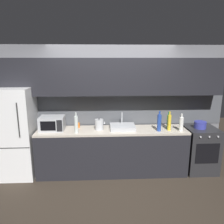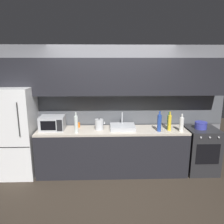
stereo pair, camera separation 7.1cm
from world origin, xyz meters
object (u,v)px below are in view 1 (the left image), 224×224
(microwave, at_px, (52,123))
(mug_orange, at_px, (78,125))
(wine_bottle_white, at_px, (181,124))
(wine_bottle_yellow, at_px, (169,122))
(cooking_pot, at_px, (200,125))
(refrigerator, at_px, (16,133))
(wine_bottle_green, at_px, (168,121))
(wine_bottle_clear, at_px, (76,124))
(kettle, at_px, (99,125))
(wine_bottle_blue, at_px, (159,123))
(oven_range, at_px, (200,149))

(microwave, distance_m, mug_orange, 0.50)
(wine_bottle_white, bearing_deg, wine_bottle_yellow, 164.44)
(microwave, height_order, cooking_pot, microwave)
(refrigerator, height_order, wine_bottle_green, refrigerator)
(microwave, xyz_separation_m, wine_bottle_clear, (0.48, -0.19, 0.03))
(wine_bottle_yellow, height_order, mug_orange, wine_bottle_yellow)
(wine_bottle_yellow, bearing_deg, microwave, 177.17)
(refrigerator, height_order, mug_orange, refrigerator)
(microwave, height_order, wine_bottle_green, wine_bottle_green)
(kettle, distance_m, wine_bottle_yellow, 1.34)
(wine_bottle_white, bearing_deg, wine_bottle_blue, 177.76)
(refrigerator, distance_m, mug_orange, 1.16)
(kettle, distance_m, wine_bottle_clear, 0.46)
(microwave, bearing_deg, oven_range, -0.39)
(oven_range, bearing_deg, wine_bottle_clear, -176.11)
(oven_range, xyz_separation_m, wine_bottle_green, (-0.67, 0.04, 0.59))
(refrigerator, height_order, microwave, refrigerator)
(kettle, height_order, wine_bottle_blue, wine_bottle_blue)
(wine_bottle_clear, distance_m, wine_bottle_white, 1.96)
(wine_bottle_blue, bearing_deg, wine_bottle_white, -2.24)
(wine_bottle_green, xyz_separation_m, wine_bottle_white, (0.19, -0.19, 0.00))
(refrigerator, xyz_separation_m, wine_bottle_clear, (1.16, -0.17, 0.20))
(cooking_pot, bearing_deg, refrigerator, -180.00)
(microwave, relative_size, kettle, 2.04)
(wine_bottle_white, relative_size, mug_orange, 3.53)
(wine_bottle_blue, bearing_deg, wine_bottle_green, 37.56)
(microwave, bearing_deg, mug_orange, 17.19)
(wine_bottle_blue, relative_size, wine_bottle_white, 1.15)
(wine_bottle_green, height_order, cooking_pot, wine_bottle_green)
(kettle, height_order, wine_bottle_white, wine_bottle_white)
(oven_range, height_order, cooking_pot, cooking_pot)
(microwave, bearing_deg, kettle, -0.54)
(oven_range, distance_m, microwave, 2.98)
(oven_range, distance_m, wine_bottle_blue, 1.10)
(refrigerator, bearing_deg, wine_bottle_yellow, -1.80)
(microwave, xyz_separation_m, wine_bottle_green, (2.25, 0.02, 0.00))
(wine_bottle_white, bearing_deg, wine_bottle_green, 134.05)
(kettle, xyz_separation_m, wine_bottle_yellow, (1.33, -0.10, 0.05))
(mug_orange, bearing_deg, refrigerator, -171.91)
(kettle, xyz_separation_m, wine_bottle_clear, (-0.42, -0.18, 0.06))
(wine_bottle_green, bearing_deg, wine_bottle_clear, -173.22)
(wine_bottle_clear, height_order, mug_orange, wine_bottle_clear)
(cooking_pot, bearing_deg, wine_bottle_white, -161.00)
(wine_bottle_yellow, distance_m, wine_bottle_blue, 0.21)
(microwave, bearing_deg, wine_bottle_green, 0.63)
(wine_bottle_yellow, xyz_separation_m, wine_bottle_green, (0.02, 0.13, -0.02))
(microwave, xyz_separation_m, wine_bottle_blue, (2.02, -0.15, 0.03))
(wine_bottle_white, bearing_deg, cooking_pot, 19.00)
(oven_range, height_order, mug_orange, mug_orange)
(mug_orange, bearing_deg, wine_bottle_clear, -88.58)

